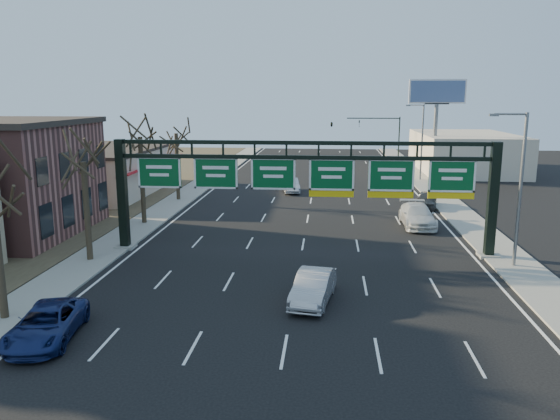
# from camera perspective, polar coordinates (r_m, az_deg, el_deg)

# --- Properties ---
(ground) EXTENTS (160.00, 160.00, 0.00)m
(ground) POSITION_cam_1_polar(r_m,az_deg,el_deg) (27.73, 1.45, -9.05)
(ground) COLOR black
(ground) RESTS_ON ground
(sidewalk_left) EXTENTS (3.00, 120.00, 0.12)m
(sidewalk_left) POSITION_cam_1_polar(r_m,az_deg,el_deg) (49.07, -12.10, -0.02)
(sidewalk_left) COLOR gray
(sidewalk_left) RESTS_ON ground
(sidewalk_right) EXTENTS (3.00, 120.00, 0.12)m
(sidewalk_right) POSITION_cam_1_polar(r_m,az_deg,el_deg) (48.23, 18.39, -0.57)
(sidewalk_right) COLOR gray
(sidewalk_right) RESTS_ON ground
(dirt_strip_left) EXTENTS (21.00, 120.00, 0.06)m
(dirt_strip_left) POSITION_cam_1_polar(r_m,az_deg,el_deg) (53.93, -24.59, 0.18)
(dirt_strip_left) COLOR #473D2B
(dirt_strip_left) RESTS_ON ground
(lane_markings) EXTENTS (21.60, 120.00, 0.01)m
(lane_markings) POSITION_cam_1_polar(r_m,az_deg,el_deg) (46.95, 3.00, -0.37)
(lane_markings) COLOR white
(lane_markings) RESTS_ON ground
(sign_gantry) EXTENTS (24.60, 1.20, 7.20)m
(sign_gantry) POSITION_cam_1_polar(r_m,az_deg,el_deg) (34.31, 2.61, 2.99)
(sign_gantry) COLOR black
(sign_gantry) RESTS_ON ground
(brick_block) EXTENTS (10.40, 12.40, 8.30)m
(brick_block) POSITION_cam_1_polar(r_m,az_deg,el_deg) (43.89, -26.79, 3.04)
(brick_block) COLOR brown
(brick_block) RESTS_ON ground
(cream_strip) EXTENTS (10.90, 18.40, 4.70)m
(cream_strip) POSITION_cam_1_polar(r_m,az_deg,el_deg) (60.00, -17.64, 4.03)
(cream_strip) COLOR #C0B29F
(cream_strip) RESTS_ON ground
(building_right_distant) EXTENTS (12.00, 20.00, 5.00)m
(building_right_distant) POSITION_cam_1_polar(r_m,az_deg,el_deg) (78.42, 18.71, 5.76)
(building_right_distant) COLOR #C0B29F
(building_right_distant) RESTS_ON ground
(tree_gantry) EXTENTS (3.60, 3.60, 8.48)m
(tree_gantry) POSITION_cam_1_polar(r_m,az_deg,el_deg) (34.18, -20.00, 6.46)
(tree_gantry) COLOR #32271C
(tree_gantry) RESTS_ON sidewalk_left
(tree_mid) EXTENTS (3.60, 3.60, 9.24)m
(tree_mid) POSITION_cam_1_polar(r_m,az_deg,el_deg) (43.39, -14.49, 8.75)
(tree_mid) COLOR #32271C
(tree_mid) RESTS_ON sidewalk_left
(tree_far) EXTENTS (3.60, 3.60, 8.86)m
(tree_far) POSITION_cam_1_polar(r_m,az_deg,el_deg) (52.93, -10.86, 8.99)
(tree_far) COLOR #32271C
(tree_far) RESTS_ON sidewalk_left
(streetlight_near) EXTENTS (2.15, 0.22, 9.00)m
(streetlight_near) POSITION_cam_1_polar(r_m,az_deg,el_deg) (34.02, 23.67, 2.71)
(streetlight_near) COLOR slate
(streetlight_near) RESTS_ON sidewalk_right
(streetlight_far) EXTENTS (2.15, 0.22, 9.00)m
(streetlight_far) POSITION_cam_1_polar(r_m,az_deg,el_deg) (66.94, 14.52, 7.30)
(streetlight_far) COLOR slate
(streetlight_far) RESTS_ON sidewalk_right
(billboard_right) EXTENTS (7.00, 0.50, 12.00)m
(billboard_right) POSITION_cam_1_polar(r_m,az_deg,el_deg) (72.12, 16.06, 10.68)
(billboard_right) COLOR slate
(billboard_right) RESTS_ON ground
(traffic_signal_mast) EXTENTS (10.16, 0.54, 7.00)m
(traffic_signal_mast) POSITION_cam_1_polar(r_m,az_deg,el_deg) (81.10, 8.04, 8.56)
(traffic_signal_mast) COLOR black
(traffic_signal_mast) RESTS_ON ground
(car_blue_suv) EXTENTS (2.97, 5.26, 1.39)m
(car_blue_suv) POSITION_cam_1_polar(r_m,az_deg,el_deg) (24.82, -23.21, -10.89)
(car_blue_suv) COLOR navy
(car_blue_suv) RESTS_ON ground
(car_silver_sedan) EXTENTS (2.33, 4.81, 1.52)m
(car_silver_sedan) POSITION_cam_1_polar(r_m,az_deg,el_deg) (26.85, 3.50, -8.05)
(car_silver_sedan) COLOR #A7A7AB
(car_silver_sedan) RESTS_ON ground
(car_white_wagon) EXTENTS (2.40, 5.79, 1.67)m
(car_white_wagon) POSITION_cam_1_polar(r_m,az_deg,el_deg) (43.55, 14.15, -0.55)
(car_white_wagon) COLOR silver
(car_white_wagon) RESTS_ON ground
(car_grey_far) EXTENTS (2.57, 4.57, 1.47)m
(car_grey_far) POSITION_cam_1_polar(r_m,az_deg,el_deg) (50.89, 15.06, 1.03)
(car_grey_far) COLOR #383B3C
(car_grey_far) RESTS_ON ground
(car_silver_distant) EXTENTS (2.28, 4.56, 1.44)m
(car_silver_distant) POSITION_cam_1_polar(r_m,az_deg,el_deg) (57.33, 1.13, 2.58)
(car_silver_distant) COLOR silver
(car_silver_distant) RESTS_ON ground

